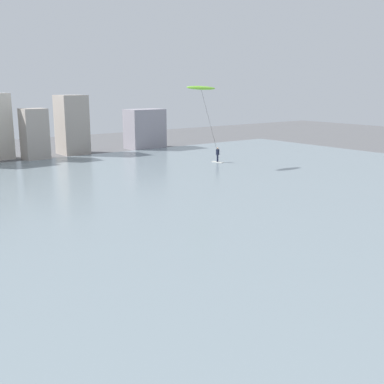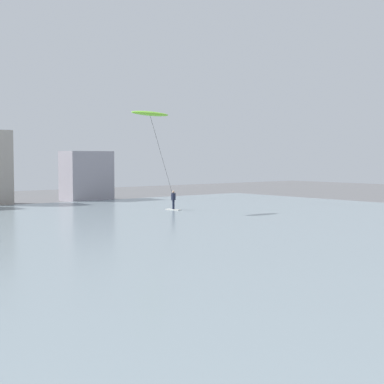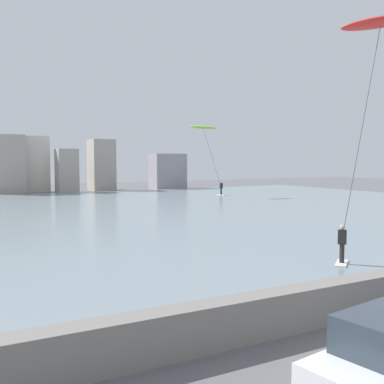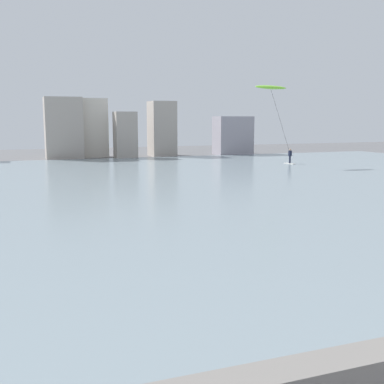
% 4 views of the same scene
% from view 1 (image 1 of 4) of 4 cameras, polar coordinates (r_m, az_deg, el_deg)
% --- Properties ---
extents(water_bay, '(84.00, 52.00, 0.10)m').
position_cam_1_polar(water_bay, '(31.87, -12.03, -2.84)').
color(water_bay, gray).
rests_on(water_bay, ground).
extents(far_shore_buildings, '(37.31, 5.38, 7.59)m').
position_cam_1_polar(far_shore_buildings, '(59.45, -18.91, 7.05)').
color(far_shore_buildings, gray).
rests_on(far_shore_buildings, ground).
extents(kitesurfer_lime, '(5.25, 2.44, 8.33)m').
position_cam_1_polar(kitesurfer_lime, '(49.69, 1.28, 11.58)').
color(kitesurfer_lime, silver).
rests_on(kitesurfer_lime, water_bay).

